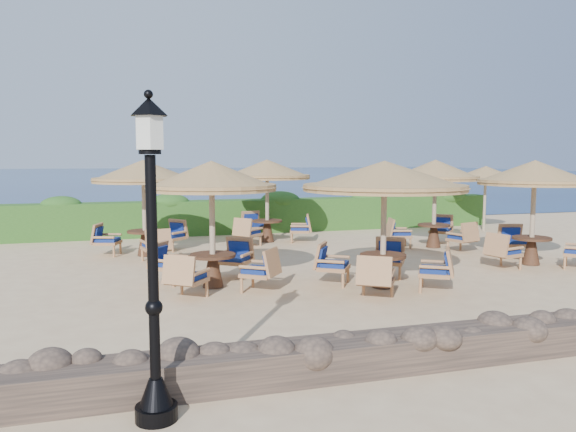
{
  "coord_description": "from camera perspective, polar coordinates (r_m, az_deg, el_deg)",
  "views": [
    {
      "loc": [
        -5.08,
        -12.55,
        2.73
      ],
      "look_at": [
        -1.21,
        0.46,
        1.3
      ],
      "focal_mm": 35.0,
      "sensor_mm": 36.0,
      "label": 1
    }
  ],
  "objects": [
    {
      "name": "ground",
      "position": [
        13.81,
        5.39,
        -5.41
      ],
      "size": [
        120.0,
        120.0,
        0.0
      ],
      "primitive_type": "plane",
      "color": "#D9B989",
      "rests_on": "ground"
    },
    {
      "name": "sea",
      "position": [
        82.75,
        -13.08,
        3.96
      ],
      "size": [
        160.0,
        160.0,
        0.0
      ],
      "primitive_type": "plane",
      "color": "navy",
      "rests_on": "ground"
    },
    {
      "name": "hedge",
      "position": [
        20.5,
        -2.13,
        0.04
      ],
      "size": [
        18.0,
        0.9,
        1.2
      ],
      "primitive_type": "cube",
      "color": "#245019",
      "rests_on": "ground"
    },
    {
      "name": "stone_wall",
      "position": [
        8.51,
        21.54,
        -11.56
      ],
      "size": [
        15.0,
        0.65,
        0.44
      ],
      "primitive_type": "cube",
      "color": "brown",
      "rests_on": "ground"
    },
    {
      "name": "lamp_post",
      "position": [
        5.87,
        -13.55,
        -5.71
      ],
      "size": [
        0.44,
        0.44,
        3.31
      ],
      "color": "black",
      "rests_on": "ground"
    },
    {
      "name": "extra_parasol",
      "position": [
        21.94,
        19.45,
        4.21
      ],
      "size": [
        2.3,
        2.3,
        2.41
      ],
      "color": "tan",
      "rests_on": "ground"
    },
    {
      "name": "cafe_set_0",
      "position": [
        11.73,
        -7.73,
        1.43
      ],
      "size": [
        2.72,
        2.72,
        2.65
      ],
      "color": "tan",
      "rests_on": "ground"
    },
    {
      "name": "cafe_set_1",
      "position": [
        11.75,
        9.74,
        2.16
      ],
      "size": [
        3.42,
        3.42,
        2.65
      ],
      "color": "tan",
      "rests_on": "ground"
    },
    {
      "name": "cafe_set_2",
      "position": [
        15.4,
        23.71,
        2.46
      ],
      "size": [
        2.84,
        2.84,
        2.65
      ],
      "color": "tan",
      "rests_on": "ground"
    },
    {
      "name": "cafe_set_3",
      "position": [
        15.91,
        -14.45,
        2.85
      ],
      "size": [
        2.83,
        2.83,
        2.65
      ],
      "color": "tan",
      "rests_on": "ground"
    },
    {
      "name": "cafe_set_4",
      "position": [
        17.97,
        -2.14,
        3.39
      ],
      "size": [
        2.83,
        2.84,
        2.65
      ],
      "color": "tan",
      "rests_on": "ground"
    },
    {
      "name": "cafe_set_5",
      "position": [
        17.42,
        14.7,
        2.97
      ],
      "size": [
        2.75,
        2.75,
        2.65
      ],
      "color": "tan",
      "rests_on": "ground"
    }
  ]
}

